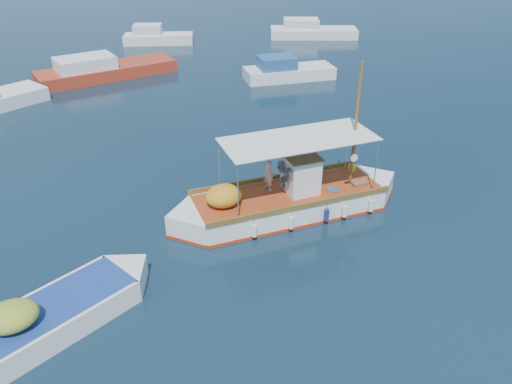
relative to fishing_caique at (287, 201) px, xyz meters
name	(u,v)px	position (x,y,z in m)	size (l,w,h in m)	color
ground	(280,220)	(-0.46, -0.39, -0.51)	(160.00, 160.00, 0.00)	black
fishing_caique	(287,201)	(0.00, 0.00, 0.00)	(9.55, 3.02, 5.83)	white
dinghy	(45,322)	(-8.97, -2.88, -0.16)	(6.24, 3.72, 1.66)	white
bg_boat_n	(103,71)	(-3.63, 20.92, -0.02)	(9.73, 4.26, 1.80)	#A6311B
bg_boat_ne	(287,72)	(7.86, 15.47, -0.02)	(6.37, 3.11, 1.80)	silver
bg_boat_e	(311,32)	(15.66, 25.92, -0.02)	(8.14, 5.56, 1.80)	silver
bg_boat_far_n	(156,38)	(2.24, 29.24, -0.02)	(6.20, 3.89, 1.80)	silver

